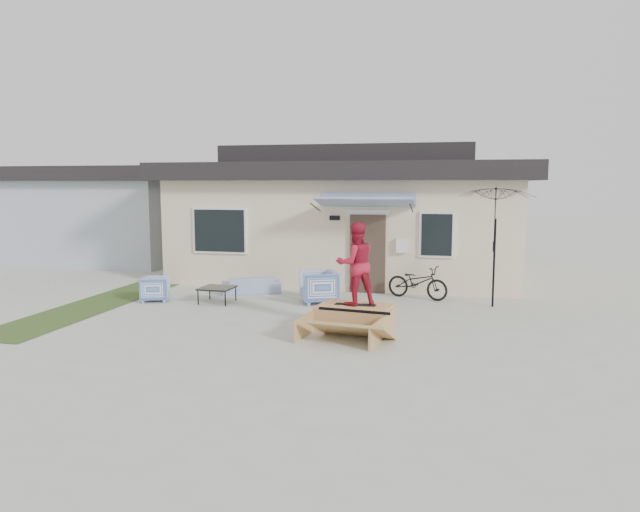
% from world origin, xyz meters
% --- Properties ---
extents(ground, '(90.00, 90.00, 0.00)m').
position_xyz_m(ground, '(0.00, 0.00, 0.00)').
color(ground, '#B0B1A2').
rests_on(ground, ground).
extents(grass_strip, '(1.40, 8.00, 0.01)m').
position_xyz_m(grass_strip, '(-5.20, 2.00, 0.00)').
color(grass_strip, '#30461D').
rests_on(grass_strip, ground).
extents(house, '(10.80, 8.49, 4.10)m').
position_xyz_m(house, '(0.00, 7.99, 1.94)').
color(house, beige).
rests_on(house, ground).
extents(neighbor_house, '(8.60, 7.60, 3.50)m').
position_xyz_m(neighbor_house, '(-10.50, 10.00, 1.78)').
color(neighbor_house, '#A0ABBB').
rests_on(neighbor_house, ground).
extents(loveseat, '(1.59, 1.05, 0.60)m').
position_xyz_m(loveseat, '(-2.02, 3.72, 0.30)').
color(loveseat, '#31539E').
rests_on(loveseat, ground).
extents(armchair_left, '(0.81, 0.84, 0.68)m').
position_xyz_m(armchair_left, '(-4.00, 2.19, 0.34)').
color(armchair_left, '#31539E').
rests_on(armchair_left, ground).
extents(armchair_right, '(1.07, 1.10, 0.88)m').
position_xyz_m(armchair_right, '(0.03, 2.87, 0.44)').
color(armchair_right, '#31539E').
rests_on(armchair_right, ground).
extents(coffee_table, '(0.80, 0.80, 0.39)m').
position_xyz_m(coffee_table, '(-2.42, 2.34, 0.19)').
color(coffee_table, black).
rests_on(coffee_table, ground).
extents(bicycle, '(1.72, 1.09, 1.04)m').
position_xyz_m(bicycle, '(2.36, 3.93, 0.52)').
color(bicycle, black).
rests_on(bicycle, ground).
extents(patio_umbrella, '(2.09, 1.99, 2.20)m').
position_xyz_m(patio_umbrella, '(4.17, 3.35, 1.75)').
color(patio_umbrella, black).
rests_on(patio_umbrella, ground).
extents(skate_ramp, '(1.68, 2.09, 0.48)m').
position_xyz_m(skate_ramp, '(1.31, 0.50, 0.24)').
color(skate_ramp, '#A67D4B').
rests_on(skate_ramp, ground).
extents(skateboard, '(0.83, 0.23, 0.05)m').
position_xyz_m(skateboard, '(1.31, 0.54, 0.50)').
color(skateboard, black).
rests_on(skateboard, skate_ramp).
extents(skater, '(1.01, 0.94, 1.66)m').
position_xyz_m(skater, '(1.31, 0.54, 1.36)').
color(skater, '#A6182F').
rests_on(skater, skateboard).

